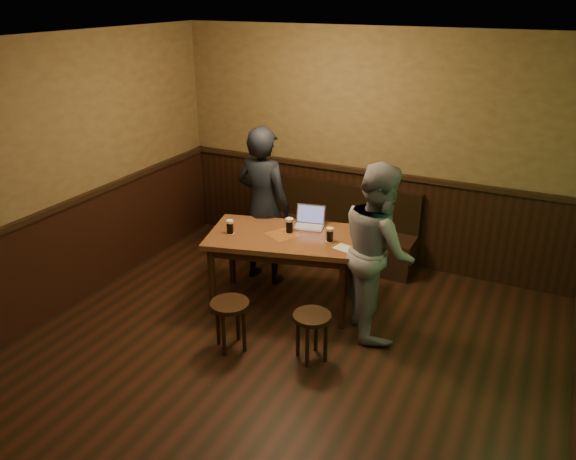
% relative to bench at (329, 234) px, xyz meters
% --- Properties ---
extents(room, '(5.04, 6.04, 2.84)m').
position_rel_bench_xyz_m(room, '(0.42, -2.53, 0.89)').
color(room, black).
rests_on(room, ground).
extents(bench, '(2.20, 0.50, 0.95)m').
position_rel_bench_xyz_m(bench, '(0.00, 0.00, 0.00)').
color(bench, black).
rests_on(bench, ground).
extents(pub_table, '(1.70, 1.23, 0.82)m').
position_rel_bench_xyz_m(pub_table, '(-0.00, -1.30, 0.40)').
color(pub_table, '#5A3419').
rests_on(pub_table, ground).
extents(stool_left, '(0.39, 0.39, 0.50)m').
position_rel_bench_xyz_m(stool_left, '(-0.07, -2.26, 0.09)').
color(stool_left, black).
rests_on(stool_left, ground).
extents(stool_right, '(0.39, 0.39, 0.47)m').
position_rel_bench_xyz_m(stool_right, '(0.69, -2.08, 0.07)').
color(stool_right, black).
rests_on(stool_right, ground).
extents(pint_left, '(0.10, 0.10, 0.15)m').
position_rel_bench_xyz_m(pint_left, '(-0.51, -1.52, 0.58)').
color(pint_left, '#9C3013').
rests_on(pint_left, pub_table).
extents(pint_mid, '(0.10, 0.10, 0.16)m').
position_rel_bench_xyz_m(pint_mid, '(0.04, -1.22, 0.59)').
color(pint_mid, '#9C3013').
rests_on(pint_mid, pub_table).
extents(pint_right, '(0.09, 0.09, 0.15)m').
position_rel_bench_xyz_m(pint_right, '(0.50, -1.24, 0.58)').
color(pint_right, '#9C3013').
rests_on(pint_right, pub_table).
extents(laptop, '(0.36, 0.31, 0.22)m').
position_rel_bench_xyz_m(laptop, '(0.16, -0.98, 0.57)').
color(laptop, silver).
rests_on(laptop, pub_table).
extents(menu, '(0.25, 0.20, 0.00)m').
position_rel_bench_xyz_m(menu, '(0.71, -1.33, 0.51)').
color(menu, silver).
rests_on(menu, pub_table).
extents(person_suit, '(0.70, 0.49, 1.83)m').
position_rel_bench_xyz_m(person_suit, '(-0.47, -0.86, 0.60)').
color(person_suit, black).
rests_on(person_suit, ground).
extents(person_grey, '(1.01, 1.06, 1.73)m').
position_rel_bench_xyz_m(person_grey, '(1.03, -1.31, 0.55)').
color(person_grey, gray).
rests_on(person_grey, ground).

